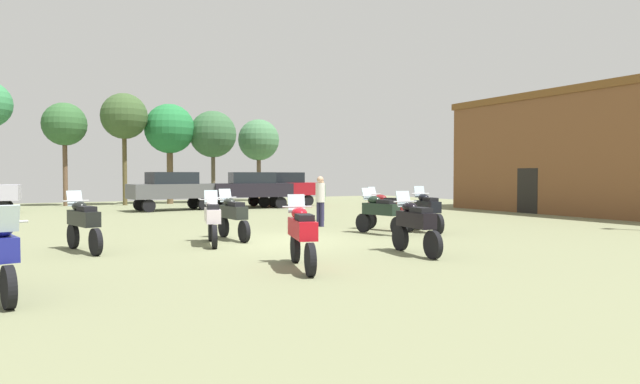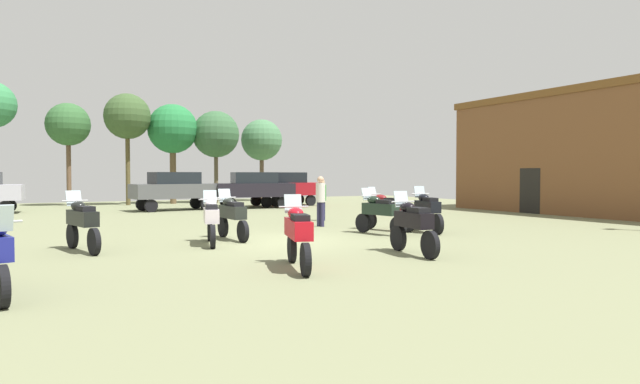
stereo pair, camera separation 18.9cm
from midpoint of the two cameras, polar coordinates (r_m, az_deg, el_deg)
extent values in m
cube|color=#747955|center=(15.36, -3.89, -5.20)|extent=(44.00, 52.00, 0.02)
cube|color=brown|center=(29.08, 28.42, 3.34)|extent=(6.00, 14.30, 5.52)
cube|color=brown|center=(29.32, 28.51, 9.07)|extent=(6.12, 14.59, 0.35)
cube|color=black|center=(27.92, 21.49, 0.10)|extent=(0.08, 1.20, 2.20)
cylinder|color=black|center=(15.55, -11.21, -3.98)|extent=(0.27, 0.62, 0.61)
cylinder|color=black|center=(13.97, -10.88, -4.64)|extent=(0.27, 0.62, 0.61)
cube|color=silver|center=(14.71, -11.06, -2.42)|extent=(0.68, 1.40, 0.36)
ellipsoid|color=silver|center=(15.00, -11.13, -1.27)|extent=(0.43, 0.54, 0.24)
cube|color=black|center=(14.46, -11.02, -1.55)|extent=(0.43, 0.62, 0.12)
cube|color=silver|center=(15.33, -11.20, -0.53)|extent=(0.39, 0.24, 0.39)
cylinder|color=#B7B7BC|center=(15.23, -11.18, -0.77)|extent=(0.61, 0.19, 0.04)
cylinder|color=black|center=(17.57, 4.88, -3.27)|extent=(0.23, 0.62, 0.61)
cylinder|color=black|center=(16.51, 8.60, -3.62)|extent=(0.23, 0.62, 0.61)
cube|color=black|center=(16.99, 6.69, -1.81)|extent=(0.60, 1.35, 0.36)
ellipsoid|color=black|center=(17.18, 5.99, -0.83)|extent=(0.41, 0.53, 0.24)
cube|color=black|center=(16.82, 7.25, -1.03)|extent=(0.40, 0.61, 0.12)
cube|color=silver|center=(17.40, 5.23, -0.20)|extent=(0.38, 0.22, 0.39)
cylinder|color=#B7B7BC|center=(17.34, 5.46, -0.41)|extent=(0.62, 0.15, 0.04)
cylinder|color=black|center=(15.11, -24.37, -4.22)|extent=(0.26, 0.65, 0.64)
cylinder|color=black|center=(13.58, -22.39, -4.87)|extent=(0.26, 0.65, 0.64)
cube|color=black|center=(14.30, -23.46, -2.54)|extent=(0.66, 1.42, 0.36)
ellipsoid|color=black|center=(14.58, -23.84, -1.36)|extent=(0.42, 0.54, 0.24)
cube|color=black|center=(14.05, -23.17, -1.63)|extent=(0.42, 0.61, 0.12)
cube|color=silver|center=(14.89, -24.24, -0.60)|extent=(0.38, 0.23, 0.39)
cylinder|color=#B7B7BC|center=(14.80, -24.12, -0.85)|extent=(0.61, 0.17, 0.04)
cylinder|color=black|center=(18.72, 10.54, -2.92)|extent=(0.29, 0.66, 0.65)
cylinder|color=black|center=(17.30, 12.64, -3.33)|extent=(0.29, 0.66, 0.65)
cube|color=black|center=(17.97, 11.56, -1.51)|extent=(0.70, 1.38, 0.36)
ellipsoid|color=black|center=(18.23, 11.17, -0.58)|extent=(0.43, 0.55, 0.24)
cube|color=black|center=(17.75, 11.88, -0.78)|extent=(0.44, 0.62, 0.12)
cube|color=silver|center=(18.52, 10.75, 0.02)|extent=(0.39, 0.24, 0.39)
cylinder|color=#B7B7BC|center=(18.44, 10.87, -0.18)|extent=(0.61, 0.20, 0.04)
cylinder|color=black|center=(11.59, -2.52, -5.90)|extent=(0.29, 0.63, 0.63)
cylinder|color=black|center=(9.99, -0.99, -7.15)|extent=(0.29, 0.63, 0.63)
cube|color=red|center=(10.73, -1.81, -3.87)|extent=(0.75, 1.44, 0.36)
ellipsoid|color=red|center=(11.01, -2.10, -2.26)|extent=(0.44, 0.55, 0.24)
cube|color=black|center=(10.47, -1.58, -2.70)|extent=(0.45, 0.62, 0.12)
cube|color=silver|center=(11.35, -2.40, -1.23)|extent=(0.39, 0.25, 0.39)
cylinder|color=#B7B7BC|center=(11.25, -2.31, -1.56)|extent=(0.60, 0.21, 0.04)
cylinder|color=black|center=(8.82, -29.99, -8.64)|extent=(0.24, 0.63, 0.62)
cylinder|color=black|center=(13.49, 8.65, -4.79)|extent=(0.21, 0.65, 0.64)
cylinder|color=black|center=(12.24, 11.99, -5.49)|extent=(0.21, 0.65, 0.64)
cube|color=black|center=(12.81, 10.25, -2.90)|extent=(0.53, 1.28, 0.36)
ellipsoid|color=black|center=(13.03, 9.63, -1.58)|extent=(0.38, 0.52, 0.24)
cube|color=black|center=(12.61, 10.76, -1.89)|extent=(0.38, 0.60, 0.12)
cube|color=silver|center=(13.29, 8.97, -0.74)|extent=(0.38, 0.20, 0.39)
cylinder|color=#B7B7BC|center=(13.21, 9.16, -1.01)|extent=(0.62, 0.12, 0.04)
cylinder|color=black|center=(16.47, -9.89, -3.63)|extent=(0.15, 0.62, 0.62)
cylinder|color=black|center=(15.05, -7.79, -4.14)|extent=(0.15, 0.62, 0.62)
cube|color=black|center=(15.72, -8.89, -2.11)|extent=(0.42, 1.32, 0.36)
ellipsoid|color=black|center=(15.98, -9.29, -1.04)|extent=(0.34, 0.49, 0.24)
cube|color=black|center=(15.49, -8.58, -1.27)|extent=(0.32, 0.57, 0.12)
cube|color=silver|center=(16.27, -9.72, -0.35)|extent=(0.37, 0.17, 0.39)
cylinder|color=#B7B7BC|center=(16.18, -9.59, -0.58)|extent=(0.62, 0.06, 0.04)
cylinder|color=black|center=(18.74, 5.48, -2.94)|extent=(0.29, 0.63, 0.62)
cylinder|color=black|center=(17.76, 9.50, -3.23)|extent=(0.29, 0.63, 0.62)
cube|color=maroon|center=(18.20, 7.44, -1.55)|extent=(0.74, 1.42, 0.36)
ellipsoid|color=maroon|center=(18.38, 6.68, -0.64)|extent=(0.44, 0.55, 0.24)
cube|color=black|center=(18.05, 8.05, -0.82)|extent=(0.45, 0.62, 0.12)
cube|color=silver|center=(18.59, 5.86, -0.05)|extent=(0.39, 0.25, 0.39)
cylinder|color=#B7B7BC|center=(18.53, 6.10, -0.25)|extent=(0.60, 0.21, 0.04)
cylinder|color=black|center=(29.27, -9.26, -1.21)|extent=(0.67, 0.31, 0.64)
cylinder|color=black|center=(30.69, -9.75, -1.07)|extent=(0.67, 0.31, 0.64)
cylinder|color=black|center=(29.95, -3.75, -1.12)|extent=(0.67, 0.31, 0.64)
cylinder|color=black|center=(31.33, -4.48, -0.99)|extent=(0.67, 0.31, 0.64)
cube|color=black|center=(30.25, -6.79, 0.22)|extent=(4.52, 2.42, 0.75)
cube|color=black|center=(30.24, -6.80, 1.50)|extent=(2.57, 1.92, 0.61)
cylinder|color=black|center=(29.44, -30.12, -1.42)|extent=(0.66, 0.27, 0.64)
cylinder|color=black|center=(30.87, -29.81, -1.27)|extent=(0.66, 0.27, 0.64)
cylinder|color=black|center=(28.06, -17.23, -1.40)|extent=(0.66, 0.29, 0.64)
cylinder|color=black|center=(29.43, -18.08, -1.26)|extent=(0.66, 0.29, 0.64)
cylinder|color=black|center=(29.08, -11.73, -1.24)|extent=(0.66, 0.29, 0.64)
cylinder|color=black|center=(30.41, -12.80, -1.12)|extent=(0.66, 0.29, 0.64)
cube|color=#4D4E51|center=(29.18, -14.94, 0.11)|extent=(4.48, 2.28, 0.75)
cube|color=black|center=(29.17, -14.95, 1.44)|extent=(2.53, 1.84, 0.61)
cylinder|color=black|center=(30.99, -5.49, -1.02)|extent=(0.65, 0.25, 0.64)
cylinder|color=black|center=(32.30, -6.60, -0.91)|extent=(0.65, 0.25, 0.64)
cylinder|color=black|center=(32.37, -0.83, -0.89)|extent=(0.65, 0.25, 0.64)
cylinder|color=black|center=(33.62, -2.07, -0.79)|extent=(0.65, 0.25, 0.64)
cube|color=maroon|center=(32.27, -3.71, 0.33)|extent=(4.39, 2.01, 0.75)
cube|color=black|center=(32.26, -3.72, 1.54)|extent=(2.44, 1.70, 0.61)
cylinder|color=#222646|center=(21.85, 0.30, -1.99)|extent=(0.14, 0.14, 0.81)
cylinder|color=#222646|center=(21.97, 0.62, -1.97)|extent=(0.14, 0.14, 0.81)
cylinder|color=#2F7C30|center=(21.87, 0.46, -0.08)|extent=(0.42, 0.42, 0.64)
sphere|color=tan|center=(21.86, 0.46, 1.06)|extent=(0.22, 0.22, 0.22)
cylinder|color=#292747|center=(19.39, 0.53, -2.39)|extent=(0.14, 0.14, 0.88)
cylinder|color=#292747|center=(19.50, 0.14, -2.36)|extent=(0.14, 0.14, 0.88)
cylinder|color=silver|center=(19.40, 0.33, -0.06)|extent=(0.44, 0.44, 0.70)
sphere|color=tan|center=(19.39, 0.33, 1.32)|extent=(0.24, 0.24, 0.24)
cylinder|color=brown|center=(36.25, -10.77, 1.90)|extent=(0.26, 0.26, 3.84)
sphere|color=#335C37|center=(36.35, -10.79, 6.01)|extent=(3.06, 3.06, 3.06)
cylinder|color=brown|center=(38.55, -6.03, 1.79)|extent=(0.30, 0.30, 3.67)
sphere|color=#427349|center=(38.63, -6.04, 5.49)|extent=(2.91, 2.91, 2.91)
cylinder|color=brown|center=(35.04, -19.48, 2.61)|extent=(0.27, 0.27, 4.80)
sphere|color=#37522A|center=(35.22, -19.54, 7.54)|extent=(2.78, 2.78, 2.78)
cylinder|color=brown|center=(35.89, -15.12, 2.07)|extent=(0.39, 0.39, 4.10)
sphere|color=#237138|center=(36.01, -15.15, 6.46)|extent=(3.15, 3.15, 3.15)
cylinder|color=brown|center=(35.55, -24.86, 2.13)|extent=(0.27, 0.27, 4.29)
sphere|color=#305C2F|center=(35.67, -24.92, 6.50)|extent=(2.54, 2.54, 2.54)
camera|label=1|loc=(0.09, -89.71, 0.01)|focal=30.30mm
camera|label=2|loc=(0.09, 90.29, -0.01)|focal=30.30mm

